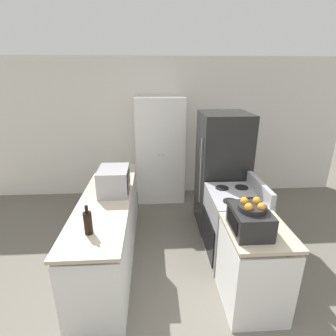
{
  "coord_description": "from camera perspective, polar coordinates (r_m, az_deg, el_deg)",
  "views": [
    {
      "loc": [
        -0.21,
        -1.65,
        2.3
      ],
      "look_at": [
        0.0,
        1.82,
        1.05
      ],
      "focal_mm": 28.0,
      "sensor_mm": 36.0,
      "label": 1
    }
  ],
  "objects": [
    {
      "name": "wine_bottle",
      "position": [
        2.56,
        -17.02,
        -11.28
      ],
      "size": [
        0.08,
        0.08,
        0.29
      ],
      "color": "black",
      "rests_on": "counter_left"
    },
    {
      "name": "pantry_cabinet",
      "position": [
        4.86,
        -1.7,
        3.85
      ],
      "size": [
        0.87,
        0.56,
        1.93
      ],
      "color": "white",
      "rests_on": "ground_plane"
    },
    {
      "name": "refrigerator",
      "position": [
        4.07,
        11.56,
        -0.82
      ],
      "size": [
        0.72,
        0.75,
        1.79
      ],
      "color": "black",
      "rests_on": "ground_plane"
    },
    {
      "name": "fruit_bowl",
      "position": [
        2.51,
        17.9,
        -7.99
      ],
      "size": [
        0.26,
        0.26,
        0.1
      ],
      "color": "black",
      "rests_on": "toaster_oven"
    },
    {
      "name": "counter_left",
      "position": [
        3.52,
        -12.66,
        -12.72
      ],
      "size": [
        0.6,
        2.36,
        0.9
      ],
      "color": "silver",
      "rests_on": "ground_plane"
    },
    {
      "name": "toaster_oven",
      "position": [
        2.59,
        17.36,
        -10.85
      ],
      "size": [
        0.33,
        0.43,
        0.23
      ],
      "color": "black",
      "rests_on": "counter_right"
    },
    {
      "name": "counter_right",
      "position": [
        2.98,
        18.06,
        -20.14
      ],
      "size": [
        0.6,
        0.7,
        0.9
      ],
      "color": "silver",
      "rests_on": "ground_plane"
    },
    {
      "name": "microwave",
      "position": [
        3.29,
        -11.65,
        -2.72
      ],
      "size": [
        0.36,
        0.46,
        0.32
      ],
      "color": "#939399",
      "rests_on": "counter_left"
    },
    {
      "name": "stove",
      "position": [
        3.55,
        14.01,
        -12.05
      ],
      "size": [
        0.66,
        0.8,
        1.06
      ],
      "color": "#9E9EA3",
      "rests_on": "ground_plane"
    },
    {
      "name": "wall_back",
      "position": [
        5.09,
        -1.04,
        8.47
      ],
      "size": [
        7.0,
        0.06,
        2.6
      ],
      "color": "silver",
      "rests_on": "ground_plane"
    }
  ]
}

